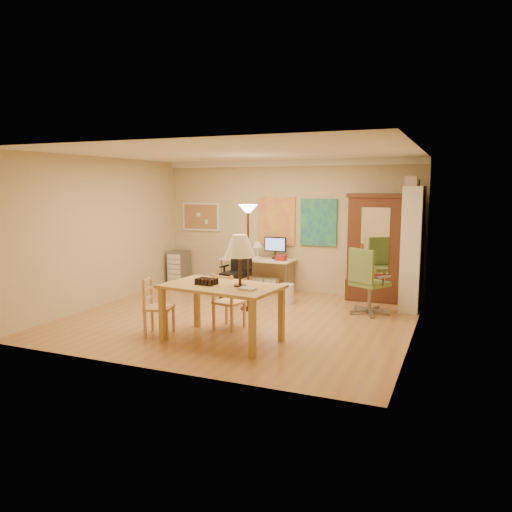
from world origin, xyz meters
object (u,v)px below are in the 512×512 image
at_px(office_chair_green, 368,297).
at_px(armoire, 377,254).
at_px(computer_desk, 260,271).
at_px(office_chair_black, 237,284).
at_px(bookshelf, 412,249).
at_px(dining_table, 228,275).

relative_size(office_chair_green, armoire, 0.56).
height_order(computer_desk, armoire, armoire).
xyz_separation_m(office_chair_black, bookshelf, (3.21, 0.44, 0.81)).
height_order(dining_table, office_chair_green, dining_table).
bearing_deg(bookshelf, dining_table, -125.97).
distance_m(dining_table, bookshelf, 3.69).
bearing_deg(bookshelf, office_chair_green, -132.97).
height_order(office_chair_black, bookshelf, bookshelf).
height_order(office_chair_green, bookshelf, bookshelf).
relative_size(office_chair_black, bookshelf, 0.48).
bearing_deg(dining_table, armoire, 66.61).
height_order(office_chair_green, armoire, armoire).
height_order(computer_desk, office_chair_green, office_chair_green).
bearing_deg(computer_desk, dining_table, -75.20).
xyz_separation_m(dining_table, bookshelf, (2.17, 2.99, 0.12)).
relative_size(office_chair_black, armoire, 0.51).
xyz_separation_m(dining_table, armoire, (1.48, 3.43, -0.07)).
relative_size(dining_table, bookshelf, 0.79).
distance_m(computer_desk, office_chair_black, 0.82).
xyz_separation_m(office_chair_green, bookshelf, (0.63, 0.68, 0.78)).
bearing_deg(computer_desk, office_chair_green, -23.19).
distance_m(office_chair_black, bookshelf, 3.34).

